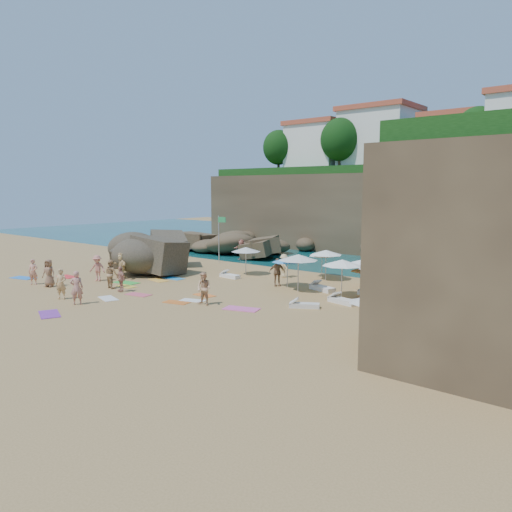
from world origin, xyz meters
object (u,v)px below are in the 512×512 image
Objects in this scene: rock_outcrop at (153,268)px; person_stand_6 at (77,288)px; person_stand_2 at (284,266)px; person_stand_5 at (241,249)px; person_stand_3 at (277,272)px; person_stand_4 at (406,282)px; parasol_1 at (322,254)px; person_stand_0 at (33,272)px; flag_pole at (220,233)px; parasol_0 at (246,249)px; lounger_0 at (230,276)px; parasol_2 at (415,264)px; person_stand_1 at (111,274)px.

person_stand_6 is (6.98, -10.96, 0.96)m from rock_outcrop.
person_stand_2 is 10.05m from person_stand_5.
person_stand_6 reaches higher than person_stand_2.
person_stand_4 is at bearing -27.34° from person_stand_3.
person_stand_5 is at bearing 75.94° from rock_outcrop.
parasol_1 is 20.28m from person_stand_0.
flag_pole is 2.39× the size of person_stand_2.
person_stand_0 is at bearing -61.47° from person_stand_6.
flag_pole reaches higher than person_stand_2.
parasol_0 is 1.14× the size of parasol_1.
person_stand_5 reaches higher than rock_outcrop.
lounger_0 is at bearing -137.66° from parasol_1.
person_stand_3 is at bearing -166.66° from person_stand_6.
person_stand_5 is at bearing -3.81° from person_stand_2.
lounger_0 is (-5.03, -4.58, -1.58)m from parasol_1.
flag_pole reaches higher than parasol_2.
person_stand_3 is (7.99, 7.48, 0.00)m from person_stand_1.
person_stand_4 is (0.05, -1.40, -0.98)m from parasol_2.
person_stand_5 is (-17.97, 5.01, 0.17)m from person_stand_4.
person_stand_1 is 1.08× the size of person_stand_2.
parasol_0 is at bearing -168.80° from parasol_2.
person_stand_1 is (-8.47, -12.34, -0.77)m from parasol_1.
person_stand_3 is (1.57, -2.92, 0.07)m from person_stand_2.
person_stand_1 is (-15.68, -11.89, -0.81)m from parasol_2.
person_stand_1 is at bearing 85.01° from person_stand_2.
person_stand_6 reaches higher than parasol_2.
parasol_2 reaches higher than person_stand_4.
person_stand_6 reaches higher than person_stand_0.
person_stand_2 is (-2.05, -1.94, -0.84)m from parasol_1.
person_stand_6 is at bearing 101.88° from person_stand_2.
parasol_0 reaches higher than parasol_1.
person_stand_0 is at bearing -127.90° from person_stand_4.
parasol_2 is 1.15× the size of person_stand_0.
person_stand_1 is at bearing -110.32° from parasol_0.
person_stand_0 is 1.13× the size of person_stand_4.
parasol_1 is at bearing -161.31° from person_stand_6.
person_stand_6 reaches higher than rock_outcrop.
person_stand_0 is at bearing -132.14° from parasol_1.
person_stand_6 is (-13.13, -14.53, 0.19)m from person_stand_4.
parasol_1 is 1.05× the size of person_stand_1.
rock_outcrop is 14.05m from parasol_1.
parasol_1 is 11.19m from person_stand_5.
person_stand_4 is at bearing 16.23° from lounger_0.
rock_outcrop is at bearing -109.10° from person_stand_6.
person_stand_3 reaches higher than person_stand_0.
flag_pole reaches higher than person_stand_1.
person_stand_1 is (-3.51, -9.48, -1.00)m from parasol_0.
person_stand_2 is at bearing -21.06° from person_stand_5.
parasol_0 is at bearing 17.93° from rock_outcrop.
person_stand_2 reaches higher than lounger_0.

